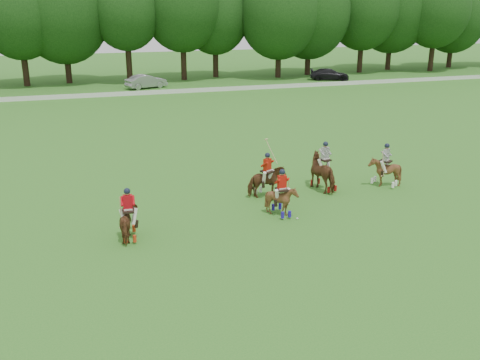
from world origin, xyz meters
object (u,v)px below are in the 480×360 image
object	(u,v)px
polo_red_a	(129,221)
polo_stripe_b	(385,171)
polo_red_c	(282,199)
car_right	(329,74)
polo_ball	(297,218)
polo_red_b	(267,182)
polo_stripe_a	(324,172)
car_mid	(146,81)

from	to	relation	value
polo_red_a	polo_stripe_b	xyz separation A→B (m)	(13.23, 2.62, 0.05)
polo_red_c	polo_stripe_b	distance (m)	6.87
car_right	polo_ball	world-z (taller)	car_right
polo_red_b	polo_red_c	bearing A→B (deg)	-94.86
polo_red_b	polo_red_c	world-z (taller)	polo_red_b
polo_red_b	polo_stripe_a	xyz separation A→B (m)	(3.13, 0.21, 0.13)
car_right	polo_stripe_a	distance (m)	41.57
polo_red_a	polo_stripe_b	world-z (taller)	polo_stripe_b
polo_stripe_b	polo_ball	distance (m)	6.72
car_right	polo_red_c	xyz separation A→B (m)	(-22.31, -39.57, 0.06)
polo_red_c	polo_ball	size ratio (longest dim) A/B	23.66
polo_ball	polo_red_c	bearing A→B (deg)	125.25
polo_stripe_a	polo_stripe_b	size ratio (longest dim) A/B	1.10
car_right	polo_ball	size ratio (longest dim) A/B	53.00
polo_stripe_b	polo_ball	size ratio (longest dim) A/B	25.07
car_right	polo_red_b	size ratio (longest dim) A/B	1.72
car_right	polo_stripe_a	world-z (taller)	polo_stripe_a
polo_red_a	polo_stripe_a	distance (m)	10.49
car_mid	polo_stripe_a	world-z (taller)	polo_stripe_a
car_mid	polo_red_b	world-z (taller)	polo_red_b
polo_red_c	polo_ball	xyz separation A→B (m)	(0.48, -0.68, -0.70)
polo_stripe_a	polo_red_b	bearing A→B (deg)	-176.11
polo_red_a	polo_stripe_b	distance (m)	13.49
polo_stripe_b	polo_red_b	bearing A→B (deg)	177.80
polo_stripe_a	polo_ball	world-z (taller)	polo_stripe_a
polo_red_b	polo_red_c	xyz separation A→B (m)	(-0.20, -2.37, -0.04)
car_mid	polo_ball	world-z (taller)	car_mid
polo_red_a	polo_stripe_a	xyz separation A→B (m)	(10.02, 3.08, 0.16)
car_mid	polo_red_c	bearing A→B (deg)	160.92
car_right	polo_stripe_b	bearing A→B (deg)	179.32
polo_stripe_a	polo_stripe_b	bearing A→B (deg)	-8.11
polo_stripe_a	polo_ball	xyz separation A→B (m)	(-2.85, -3.26, -0.88)
car_mid	polo_ball	distance (m)	40.26
car_mid	polo_stripe_b	size ratio (longest dim) A/B	2.03
polo_red_c	polo_stripe_a	bearing A→B (deg)	37.75
car_right	polo_red_a	distance (m)	49.46
polo_ball	car_right	bearing A→B (deg)	61.53
polo_red_a	polo_red_b	world-z (taller)	polo_red_b
car_right	polo_stripe_b	distance (m)	40.63
car_right	polo_red_b	bearing A→B (deg)	171.44
polo_ball	polo_stripe_b	bearing A→B (deg)	24.81
polo_stripe_a	car_right	bearing A→B (deg)	62.84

